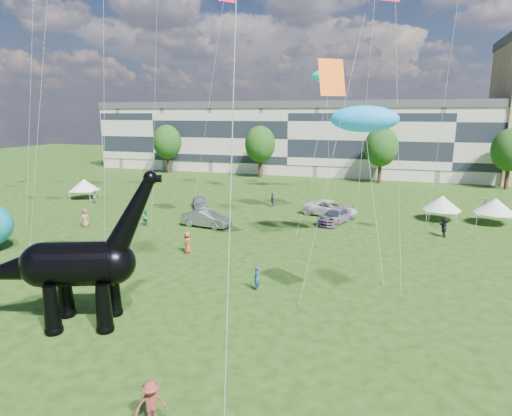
% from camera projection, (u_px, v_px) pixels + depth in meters
% --- Properties ---
extents(ground, '(220.00, 220.00, 0.00)m').
position_uv_depth(ground, '(170.00, 334.00, 21.71)').
color(ground, '#16330C').
rests_on(ground, ground).
extents(terrace_row, '(78.00, 11.00, 12.00)m').
position_uv_depth(terrace_row, '(295.00, 140.00, 80.37)').
color(terrace_row, beige).
rests_on(terrace_row, ground).
extents(tree_far_left, '(5.20, 5.20, 9.44)m').
position_uv_depth(tree_far_left, '(167.00, 139.00, 78.64)').
color(tree_far_left, '#382314').
rests_on(tree_far_left, ground).
extents(tree_mid_left, '(5.20, 5.20, 9.44)m').
position_uv_depth(tree_mid_left, '(260.00, 141.00, 73.17)').
color(tree_mid_left, '#382314').
rests_on(tree_mid_left, ground).
extents(tree_mid_right, '(5.20, 5.20, 9.44)m').
position_uv_depth(tree_mid_right, '(381.00, 144.00, 67.09)').
color(tree_mid_right, '#382314').
rests_on(tree_mid_right, ground).
extents(tree_far_right, '(5.20, 5.20, 9.44)m').
position_uv_depth(tree_far_right, '(511.00, 146.00, 61.63)').
color(tree_far_right, '#382314').
rests_on(tree_far_right, ground).
extents(dinosaur_sculpture, '(10.11, 5.29, 8.46)m').
position_uv_depth(dinosaur_sculpture, '(72.00, 267.00, 22.09)').
color(dinosaur_sculpture, black).
rests_on(dinosaur_sculpture, ground).
extents(car_silver, '(3.52, 4.39, 1.40)m').
position_uv_depth(car_silver, '(200.00, 202.00, 50.29)').
color(car_silver, '#B6B7BB').
rests_on(car_silver, ground).
extents(car_grey, '(5.05, 2.20, 1.61)m').
position_uv_depth(car_grey, '(206.00, 219.00, 42.03)').
color(car_grey, slate).
rests_on(car_grey, ground).
extents(car_white, '(6.55, 4.48, 1.66)m').
position_uv_depth(car_white, '(330.00, 208.00, 46.45)').
color(car_white, silver).
rests_on(car_white, ground).
extents(car_dark, '(3.53, 5.38, 1.45)m').
position_uv_depth(car_dark, '(335.00, 216.00, 43.36)').
color(car_dark, '#595960').
rests_on(car_dark, ground).
extents(gazebo_near, '(4.02, 4.02, 2.64)m').
position_uv_depth(gazebo_near, '(442.00, 203.00, 44.28)').
color(gazebo_near, silver).
rests_on(gazebo_near, ground).
extents(gazebo_far, '(4.63, 4.63, 2.68)m').
position_uv_depth(gazebo_far, '(495.00, 206.00, 42.74)').
color(gazebo_far, silver).
rests_on(gazebo_far, ground).
extents(gazebo_left, '(4.39, 4.39, 2.57)m').
position_uv_depth(gazebo_left, '(84.00, 185.00, 55.77)').
color(gazebo_left, silver).
rests_on(gazebo_left, ground).
extents(visitors, '(45.96, 41.97, 1.85)m').
position_uv_depth(visitors, '(239.00, 231.00, 37.32)').
color(visitors, '#A84E2A').
rests_on(visitors, ground).
extents(kites, '(61.33, 46.44, 28.11)m').
position_uv_depth(kites, '(280.00, 21.00, 38.99)').
color(kites, red).
rests_on(kites, ground).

